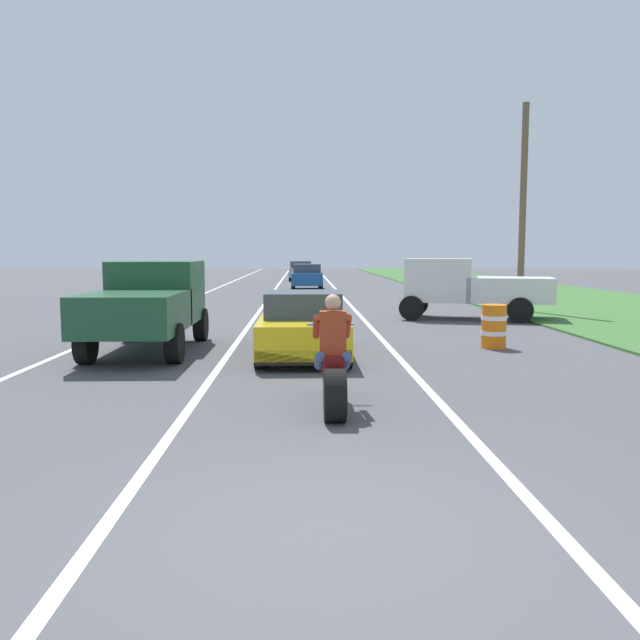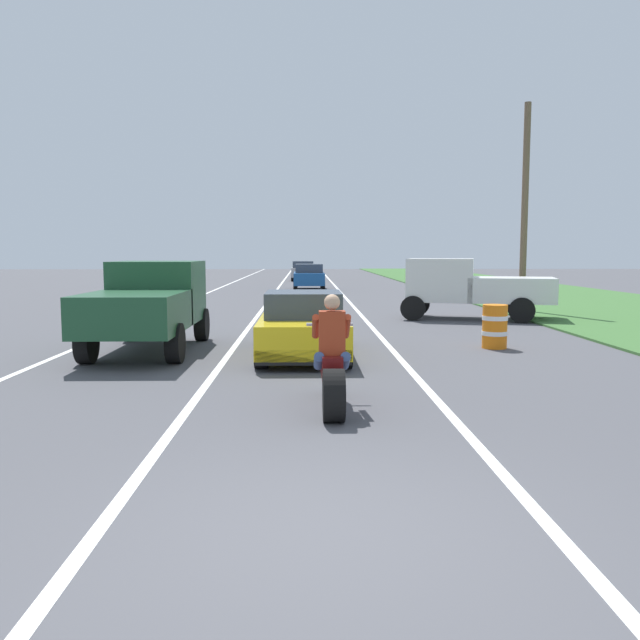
# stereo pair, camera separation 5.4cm
# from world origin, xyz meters

# --- Properties ---
(ground_plane) EXTENTS (160.00, 160.00, 0.00)m
(ground_plane) POSITION_xyz_m (0.00, 0.00, 0.00)
(ground_plane) COLOR #4C4C51
(lane_stripe_left_solid) EXTENTS (0.14, 120.00, 0.01)m
(lane_stripe_left_solid) POSITION_xyz_m (-5.40, 20.00, 0.00)
(lane_stripe_left_solid) COLOR white
(lane_stripe_left_solid) RESTS_ON ground
(lane_stripe_right_solid) EXTENTS (0.14, 120.00, 0.01)m
(lane_stripe_right_solid) POSITION_xyz_m (1.80, 20.00, 0.00)
(lane_stripe_right_solid) COLOR white
(lane_stripe_right_solid) RESTS_ON ground
(lane_stripe_centre_dashed) EXTENTS (0.14, 120.00, 0.01)m
(lane_stripe_centre_dashed) POSITION_xyz_m (-1.80, 20.00, 0.00)
(lane_stripe_centre_dashed) COLOR white
(lane_stripe_centre_dashed) RESTS_ON ground
(grass_verge_right) EXTENTS (10.00, 120.00, 0.06)m
(grass_verge_right) POSITION_xyz_m (11.92, 20.00, 0.03)
(grass_verge_right) COLOR #3D6B33
(grass_verge_right) RESTS_ON ground
(motorcycle_with_rider) EXTENTS (0.70, 2.21, 1.62)m
(motorcycle_with_rider) POSITION_xyz_m (0.21, 4.00, 0.59)
(motorcycle_with_rider) COLOR black
(motorcycle_with_rider) RESTS_ON ground
(sports_car_yellow) EXTENTS (1.84, 4.30, 1.37)m
(sports_car_yellow) POSITION_xyz_m (-0.19, 8.85, 0.63)
(sports_car_yellow) COLOR yellow
(sports_car_yellow) RESTS_ON ground
(pickup_truck_left_lane_dark_green) EXTENTS (2.02, 4.80, 1.98)m
(pickup_truck_left_lane_dark_green) POSITION_xyz_m (-3.60, 9.56, 1.11)
(pickup_truck_left_lane_dark_green) COLOR #1E4C2D
(pickup_truck_left_lane_dark_green) RESTS_ON ground
(pickup_truck_right_shoulder_white) EXTENTS (5.14, 3.14, 1.98)m
(pickup_truck_right_shoulder_white) POSITION_xyz_m (5.22, 16.32, 1.11)
(pickup_truck_right_shoulder_white) COLOR silver
(pickup_truck_right_shoulder_white) RESTS_ON ground
(utility_pole_roadside) EXTENTS (0.24, 0.24, 7.50)m
(utility_pole_roadside) POSITION_xyz_m (7.80, 18.79, 3.75)
(utility_pole_roadside) COLOR brown
(utility_pole_roadside) RESTS_ON ground
(construction_barrel_nearest) EXTENTS (0.58, 0.58, 1.00)m
(construction_barrel_nearest) POSITION_xyz_m (4.18, 9.82, 0.50)
(construction_barrel_nearest) COLOR orange
(construction_barrel_nearest) RESTS_ON ground
(distant_car_far_ahead) EXTENTS (1.80, 4.00, 1.50)m
(distant_car_far_ahead) POSITION_xyz_m (0.08, 33.43, 0.77)
(distant_car_far_ahead) COLOR #194C8C
(distant_car_far_ahead) RESTS_ON ground
(distant_car_further_ahead) EXTENTS (1.80, 4.00, 1.50)m
(distant_car_further_ahead) POSITION_xyz_m (-0.30, 45.49, 0.77)
(distant_car_further_ahead) COLOR #99999E
(distant_car_further_ahead) RESTS_ON ground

